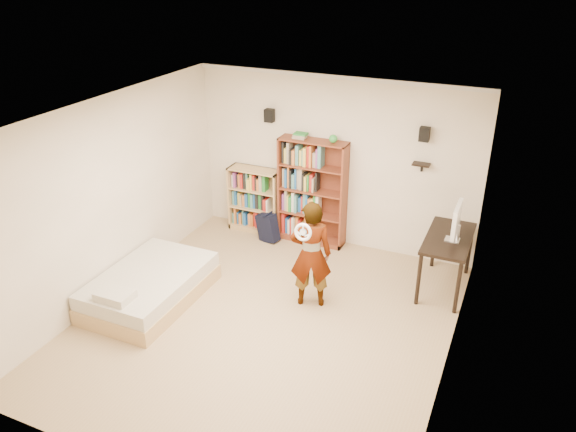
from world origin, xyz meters
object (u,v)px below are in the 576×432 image
at_px(tall_bookshelf, 312,192).
at_px(computer_desk, 445,263).
at_px(daybed, 150,283).
at_px(person, 311,254).
at_px(low_bookshelf, 255,200).

distance_m(tall_bookshelf, computer_desk, 2.34).
bearing_deg(daybed, computer_desk, 28.13).
bearing_deg(person, low_bookshelf, -66.06).
distance_m(tall_bookshelf, daybed, 2.90).
relative_size(tall_bookshelf, daybed, 0.96).
bearing_deg(person, tall_bookshelf, -89.90).
distance_m(tall_bookshelf, low_bookshelf, 1.07).
height_order(tall_bookshelf, daybed, tall_bookshelf).
xyz_separation_m(low_bookshelf, computer_desk, (3.24, -0.57, -0.14)).
relative_size(tall_bookshelf, computer_desk, 1.45).
xyz_separation_m(tall_bookshelf, daybed, (-1.36, -2.49, -0.60)).
distance_m(computer_desk, daybed, 4.07).
relative_size(computer_desk, person, 0.79).
bearing_deg(computer_desk, tall_bookshelf, 165.49).
height_order(tall_bookshelf, low_bookshelf, tall_bookshelf).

